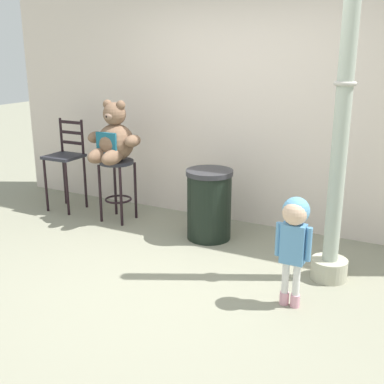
{
  "coord_description": "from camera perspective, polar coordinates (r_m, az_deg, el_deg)",
  "views": [
    {
      "loc": [
        1.96,
        -3.23,
        1.95
      ],
      "look_at": [
        -0.11,
        0.78,
        0.61
      ],
      "focal_mm": 45.54,
      "sensor_mm": 36.0,
      "label": 1
    }
  ],
  "objects": [
    {
      "name": "child_walking",
      "position": [
        3.76,
        11.9,
        -4.21
      ],
      "size": [
        0.28,
        0.22,
        0.89
      ],
      "rotation": [
        0.0,
        0.0,
        0.82
      ],
      "color": "pink",
      "rests_on": "ground_plane"
    },
    {
      "name": "lamppost",
      "position": [
        4.15,
        16.89,
        4.84
      ],
      "size": [
        0.32,
        0.32,
        2.91
      ],
      "color": "#AEAC94",
      "rests_on": "ground_plane"
    },
    {
      "name": "building_wall",
      "position": [
        5.54,
        6.8,
        13.68
      ],
      "size": [
        6.37,
        0.3,
        3.36
      ],
      "primitive_type": "cube",
      "color": "beige",
      "rests_on": "ground_plane"
    },
    {
      "name": "teddy_bear",
      "position": [
        5.54,
        -9.15,
        6.13
      ],
      "size": [
        0.65,
        0.58,
        0.68
      ],
      "color": "brown",
      "rests_on": "bar_stool_with_teddy"
    },
    {
      "name": "ground_plane",
      "position": [
        4.25,
        -3.55,
        -10.79
      ],
      "size": [
        24.0,
        24.0,
        0.0
      ],
      "primitive_type": "plane",
      "color": "gray"
    },
    {
      "name": "bar_stool_with_teddy",
      "position": [
        5.67,
        -8.74,
        1.68
      ],
      "size": [
        0.39,
        0.39,
        0.72
      ],
      "color": "#26272F",
      "rests_on": "ground_plane"
    },
    {
      "name": "trash_bin",
      "position": [
        5.1,
        2.02,
        -1.44
      ],
      "size": [
        0.49,
        0.49,
        0.74
      ],
      "color": "black",
      "rests_on": "ground_plane"
    },
    {
      "name": "bar_chair_empty",
      "position": [
        6.18,
        -14.58,
        3.64
      ],
      "size": [
        0.39,
        0.39,
        1.11
      ],
      "color": "#26272F",
      "rests_on": "ground_plane"
    }
  ]
}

